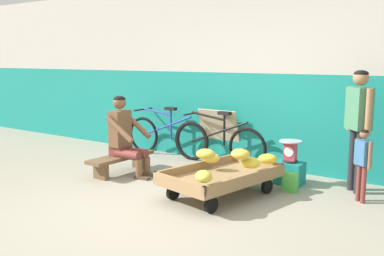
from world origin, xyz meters
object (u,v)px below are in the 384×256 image
Objects in this scene: low_bench at (121,160)px; bicycle_near_left at (166,136)px; banana_cart at (221,177)px; sign_board at (220,135)px; customer_adult at (359,117)px; weighing_scale at (290,151)px; shopping_bag at (290,182)px; bicycle_far_left at (218,143)px; vendor_seated at (125,136)px; plastic_crate at (289,173)px; customer_child at (363,158)px.

bicycle_near_left reaches higher than low_bench.
low_bench is at bearing -82.74° from bicycle_near_left.
banana_cart is 1.77m from low_bench.
banana_cart is 1.86m from sign_board.
low_bench is 0.73× the size of customer_adult.
shopping_bag is at bearing -66.33° from weighing_scale.
vendor_seated is at bearing -122.15° from bicycle_far_left.
sign_board reaches higher than shopping_bag.
weighing_scale is (2.16, 0.88, -0.11)m from vendor_seated.
shopping_bag is (2.54, -0.70, -0.23)m from bicycle_near_left.
customer_adult is (0.81, 0.15, 0.50)m from weighing_scale.
vendor_seated is 3.16m from customer_adult.
plastic_crate is at bearing 90.00° from weighing_scale.
bicycle_near_left is 1.00× the size of bicycle_far_left.
bicycle_far_left is 2.41m from customer_child.
bicycle_far_left is (-0.87, 1.37, 0.11)m from banana_cart.
customer_adult is 6.38× the size of shopping_bag.
low_bench is 0.98× the size of vendor_seated.
customer_adult is (3.22, -0.24, 0.60)m from bicycle_near_left.
shopping_bag is at bearing -15.47° from bicycle_near_left.
plastic_crate is 0.42× the size of sign_board.
customer_adult reaches higher than bicycle_near_left.
low_bench is 1.70m from sign_board.
shopping_bag is (2.38, 0.58, -0.08)m from low_bench.
banana_cart is 1.63m from bicycle_far_left.
banana_cart reaches higher than shopping_bag.
banana_cart is 0.92m from shopping_bag.
vendor_seated is 0.75× the size of customer_adult.
banana_cart is 6.58× the size of shopping_bag.
plastic_crate is at bearing -169.57° from customer_adult.
shopping_bag is at bearing -173.90° from customer_child.
weighing_scale is at bearing -9.30° from bicycle_near_left.
banana_cart is at bearing -57.54° from bicycle_far_left.
banana_cart is at bearing -2.97° from low_bench.
banana_cart is 1.42× the size of low_bench.
weighing_scale is 2.44m from bicycle_near_left.
plastic_crate is at bearing 63.83° from banana_cart.
banana_cart is 0.95× the size of bicycle_far_left.
vendor_seated is 1.32× the size of sign_board.
low_bench is at bearing -161.24° from customer_adult.
bicycle_far_left is 1.66m from shopping_bag.
customer_child is at bearing -12.85° from plastic_crate.
plastic_crate is 0.34m from shopping_bag.
banana_cart is 1.71m from vendor_seated.
plastic_crate is 0.22× the size of bicycle_far_left.
shopping_bag is (-0.84, -0.09, -0.41)m from customer_child.
sign_board is at bearing 150.06° from shopping_bag.
shopping_bag is at bearing -25.28° from bicycle_far_left.
customer_child reaches higher than bicycle_near_left.
bicycle_far_left is at bearing 165.20° from customer_child.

